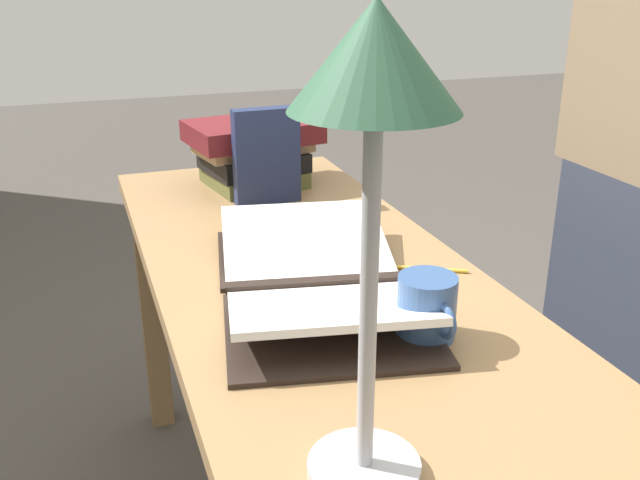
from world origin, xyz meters
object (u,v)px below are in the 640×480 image
Objects in this scene: open_book at (317,279)px; book_standing_upright at (267,156)px; coffee_mug at (427,308)px; book_stack_tall at (253,151)px; pencil at (428,269)px; reading_lamp at (374,113)px.

open_book is 2.82× the size of book_standing_upright.
open_book is 0.23m from coffee_mug.
book_stack_tall is at bearing -3.57° from book_standing_upright.
book_standing_upright is at bearing 19.50° from pencil.
book_stack_tall is at bearing 14.53° from pencil.
book_stack_tall is 0.64m from pencil.
pencil is at bearing -28.35° from coffee_mug.
open_book is 1.24× the size of reading_lamp.
book_stack_tall is at bearing 6.06° from open_book.
open_book is at bearing 174.98° from book_stack_tall.
book_standing_upright reaches higher than open_book.
open_book is 0.63m from book_stack_tall.
open_book is 5.16× the size of coffee_mug.
book_standing_upright reaches higher than coffee_mug.
coffee_mug is 0.24m from pencil.
pencil is at bearing -161.50° from book_standing_upright.
open_book is at bearing -12.93° from reading_lamp.
open_book is 0.59m from reading_lamp.
coffee_mug is 0.92× the size of pencil.
reading_lamp is at bearing 169.71° from book_standing_upright.
book_standing_upright reaches higher than pencil.
pencil is at bearing -34.56° from reading_lamp.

